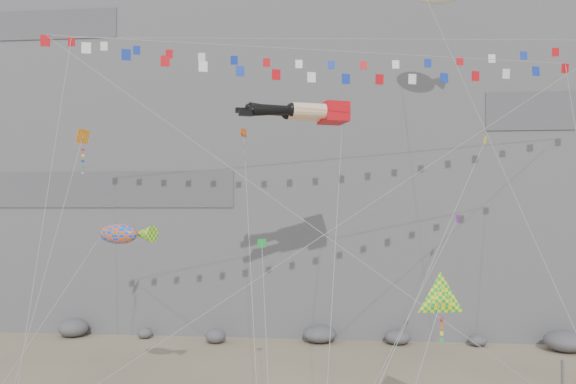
# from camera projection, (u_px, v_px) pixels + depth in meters

# --- Properties ---
(cliff) EXTENTS (80.00, 28.00, 50.00)m
(cliff) POSITION_uv_depth(u_px,v_px,m) (325.00, 70.00, 59.23)
(cliff) COLOR slate
(cliff) RESTS_ON ground
(talus_boulders) EXTENTS (60.00, 3.00, 1.20)m
(talus_boulders) POSITION_uv_depth(u_px,v_px,m) (319.00, 335.00, 43.64)
(talus_boulders) COLOR #5C5B60
(talus_boulders) RESTS_ON ground
(legs_kite) EXTENTS (6.93, 16.42, 22.21)m
(legs_kite) POSITION_uv_depth(u_px,v_px,m) (304.00, 112.00, 34.02)
(legs_kite) COLOR red
(legs_kite) RESTS_ON ground
(flag_banner_upper) EXTENTS (34.79, 13.84, 28.58)m
(flag_banner_upper) POSITION_uv_depth(u_px,v_px,m) (347.00, 39.00, 35.72)
(flag_banner_upper) COLOR red
(flag_banner_upper) RESTS_ON ground
(flag_banner_lower) EXTENTS (27.22, 8.34, 23.13)m
(flag_banner_lower) POSITION_uv_depth(u_px,v_px,m) (329.00, 51.00, 29.81)
(flag_banner_lower) COLOR red
(flag_banner_lower) RESTS_ON ground
(harlequin_kite) EXTENTS (1.63, 7.58, 15.99)m
(harlequin_kite) POSITION_uv_depth(u_px,v_px,m) (83.00, 138.00, 31.96)
(harlequin_kite) COLOR red
(harlequin_kite) RESTS_ON ground
(fish_windsock) EXTENTS (7.16, 5.48, 11.38)m
(fish_windsock) POSITION_uv_depth(u_px,v_px,m) (118.00, 234.00, 28.76)
(fish_windsock) COLOR #FF550D
(fish_windsock) RESTS_ON ground
(delta_kite) EXTENTS (4.65, 6.83, 9.59)m
(delta_kite) POSITION_uv_depth(u_px,v_px,m) (441.00, 300.00, 24.87)
(delta_kite) COLOR #FFF20D
(delta_kite) RESTS_ON ground
(small_kite_a) EXTENTS (3.70, 13.77, 20.33)m
(small_kite_a) POSITION_uv_depth(u_px,v_px,m) (244.00, 137.00, 35.45)
(small_kite_a) COLOR #E25013
(small_kite_a) RESTS_ON ground
(small_kite_b) EXTENTS (7.85, 11.87, 16.63)m
(small_kite_b) POSITION_uv_depth(u_px,v_px,m) (455.00, 223.00, 32.58)
(small_kite_b) COLOR purple
(small_kite_b) RESTS_ON ground
(small_kite_c) EXTENTS (2.37, 10.02, 12.86)m
(small_kite_c) POSITION_uv_depth(u_px,v_px,m) (262.00, 247.00, 29.91)
(small_kite_c) COLOR green
(small_kite_c) RESTS_ON ground
(small_kite_d) EXTENTS (9.66, 14.86, 22.33)m
(small_kite_d) POSITION_uv_depth(u_px,v_px,m) (482.00, 147.00, 33.31)
(small_kite_d) COLOR yellow
(small_kite_d) RESTS_ON ground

